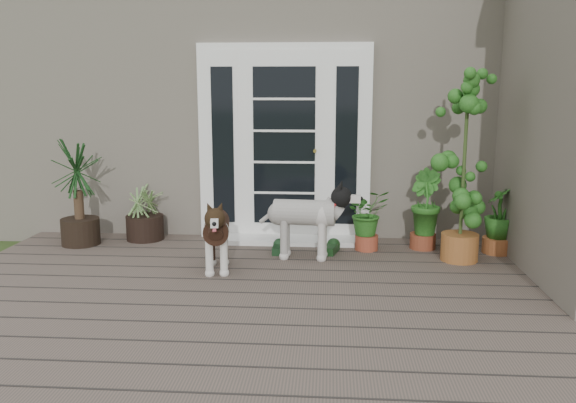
{
  "coord_description": "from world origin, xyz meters",
  "views": [
    {
      "loc": [
        0.3,
        -3.88,
        1.79
      ],
      "look_at": [
        -0.1,
        1.75,
        0.7
      ],
      "focal_mm": 36.72,
      "sensor_mm": 36.0,
      "label": 1
    }
  ],
  "objects": [
    {
      "name": "house_main",
      "position": [
        0.0,
        4.65,
        1.55
      ],
      "size": [
        7.4,
        4.0,
        3.1
      ],
      "primitive_type": "cube",
      "color": "#665E54",
      "rests_on": "ground"
    },
    {
      "name": "clog_left",
      "position": [
        -0.21,
        1.97,
        0.17
      ],
      "size": [
        0.16,
        0.33,
        0.1
      ],
      "primitive_type": null,
      "rotation": [
        0.0,
        0.0,
        -0.0
      ],
      "color": "black",
      "rests_on": "deck"
    },
    {
      "name": "clog_right",
      "position": [
        0.33,
        2.0,
        0.17
      ],
      "size": [
        0.24,
        0.37,
        0.1
      ],
      "primitive_type": null,
      "rotation": [
        0.0,
        0.0,
        -0.25
      ],
      "color": "black",
      "rests_on": "deck"
    },
    {
      "name": "door_unit",
      "position": [
        -0.2,
        2.6,
        1.19
      ],
      "size": [
        1.9,
        0.14,
        2.15
      ],
      "primitive_type": "cube",
      "color": "white",
      "rests_on": "deck"
    },
    {
      "name": "spider_plant",
      "position": [
        -1.75,
        2.4,
        0.49
      ],
      "size": [
        0.91,
        0.91,
        0.73
      ],
      "primitive_type": null,
      "rotation": [
        0.0,
        0.0,
        0.42
      ],
      "color": "#82975D",
      "rests_on": "deck"
    },
    {
      "name": "yucca",
      "position": [
        -2.39,
        2.14,
        0.68
      ],
      "size": [
        0.85,
        0.85,
        1.12
      ],
      "primitive_type": null,
      "rotation": [
        0.0,
        0.0,
        -0.09
      ],
      "color": "black",
      "rests_on": "deck"
    },
    {
      "name": "deck",
      "position": [
        0.0,
        0.4,
        0.06
      ],
      "size": [
        6.2,
        4.6,
        0.12
      ],
      "primitive_type": "cube",
      "color": "#6B5B4C",
      "rests_on": "ground"
    },
    {
      "name": "herb_b",
      "position": [
        1.3,
        2.24,
        0.43
      ],
      "size": [
        0.52,
        0.52,
        0.62
      ],
      "primitive_type": "imported",
      "rotation": [
        0.0,
        0.0,
        1.89
      ],
      "color": "#1B601C",
      "rests_on": "deck"
    },
    {
      "name": "herb_c",
      "position": [
        2.03,
        2.12,
        0.39
      ],
      "size": [
        0.42,
        0.42,
        0.55
      ],
      "primitive_type": "imported",
      "rotation": [
        0.0,
        0.0,
        4.49
      ],
      "color": "#245317",
      "rests_on": "deck"
    },
    {
      "name": "herb_a",
      "position": [
        0.7,
        2.14,
        0.4
      ],
      "size": [
        0.56,
        0.56,
        0.56
      ],
      "primitive_type": "imported",
      "rotation": [
        0.0,
        0.0,
        0.34
      ],
      "color": "#224E16",
      "rests_on": "deck"
    },
    {
      "name": "sapling",
      "position": [
        1.59,
        1.81,
        1.08
      ],
      "size": [
        0.72,
        0.72,
        1.91
      ],
      "primitive_type": null,
      "rotation": [
        0.0,
        0.0,
        0.34
      ],
      "color": "#1B5217",
      "rests_on": "deck"
    },
    {
      "name": "brindle_dog",
      "position": [
        -0.73,
        1.32,
        0.42
      ],
      "size": [
        0.42,
        0.77,
        0.61
      ],
      "primitive_type": null,
      "rotation": [
        0.0,
        0.0,
        3.3
      ],
      "color": "#341D13",
      "rests_on": "deck"
    },
    {
      "name": "door_step",
      "position": [
        -0.2,
        2.4,
        0.14
      ],
      "size": [
        1.6,
        0.4,
        0.05
      ],
      "primitive_type": "cube",
      "color": "white",
      "rests_on": "deck"
    },
    {
      "name": "white_dog",
      "position": [
        0.06,
        1.78,
        0.46
      ],
      "size": [
        0.84,
        0.41,
        0.68
      ],
      "primitive_type": null,
      "rotation": [
        0.0,
        0.0,
        -1.65
      ],
      "color": "silver",
      "rests_on": "deck"
    }
  ]
}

